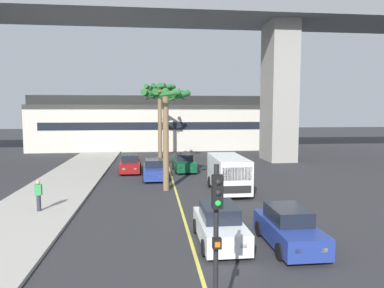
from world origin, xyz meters
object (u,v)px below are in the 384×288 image
at_px(car_queue_second, 289,228).
at_px(car_queue_third, 220,225).
at_px(palm_tree_mid_median, 160,105).
at_px(delivery_van, 228,173).
at_px(palm_tree_far_median, 160,97).
at_px(car_queue_front, 154,170).
at_px(traffic_light_median_near, 217,229).
at_px(palm_tree_near_median, 166,108).
at_px(pedestrian_mid_block, 39,195).
at_px(car_queue_fifth, 130,164).
at_px(car_queue_fourth, 184,163).

bearing_deg(car_queue_second, car_queue_third, 165.90).
bearing_deg(palm_tree_mid_median, delivery_van, -77.32).
distance_m(car_queue_second, palm_tree_far_median, 22.18).
bearing_deg(car_queue_third, delivery_van, 75.67).
relative_size(car_queue_front, car_queue_second, 1.01).
distance_m(car_queue_second, traffic_light_median_near, 7.08).
xyz_separation_m(car_queue_third, traffic_light_median_near, (-1.28, -6.20, 1.99)).
relative_size(palm_tree_near_median, pedestrian_mid_block, 4.26).
bearing_deg(traffic_light_median_near, palm_tree_mid_median, 90.85).
bearing_deg(palm_tree_far_median, pedestrian_mid_block, -114.12).
distance_m(delivery_van, palm_tree_near_median, 6.00).
xyz_separation_m(car_queue_second, pedestrian_mid_block, (-11.33, 5.79, 0.28)).
bearing_deg(palm_tree_far_median, car_queue_third, -84.59).
distance_m(car_queue_third, traffic_light_median_near, 6.64).
height_order(delivery_van, pedestrian_mid_block, delivery_van).
height_order(delivery_van, traffic_light_median_near, traffic_light_median_near).
relative_size(car_queue_second, palm_tree_mid_median, 0.52).
distance_m(car_queue_front, palm_tree_far_median, 8.59).
bearing_deg(pedestrian_mid_block, car_queue_third, -30.63).
bearing_deg(car_queue_second, palm_tree_mid_median, 99.08).
xyz_separation_m(car_queue_second, car_queue_fifth, (-7.30, 18.11, 0.00)).
height_order(palm_tree_far_median, pedestrian_mid_block, palm_tree_far_median).
relative_size(car_queue_front, car_queue_third, 1.01).
bearing_deg(car_queue_second, palm_tree_near_median, 112.89).
xyz_separation_m(car_queue_front, car_queue_fourth, (2.66, 3.35, 0.00)).
bearing_deg(car_queue_fourth, car_queue_fifth, 179.64).
xyz_separation_m(car_queue_front, palm_tree_near_median, (0.77, -4.18, 4.88)).
bearing_deg(palm_tree_near_median, car_queue_second, -67.11).
xyz_separation_m(car_queue_fifth, palm_tree_near_median, (2.84, -7.56, 4.88)).
bearing_deg(delivery_van, pedestrian_mid_block, -160.48).
distance_m(traffic_light_median_near, palm_tree_mid_median, 33.48).
bearing_deg(car_queue_front, traffic_light_median_near, -86.39).
bearing_deg(car_queue_fourth, palm_tree_far_median, 126.13).
xyz_separation_m(car_queue_third, pedestrian_mid_block, (-8.65, 5.12, 0.28)).
bearing_deg(traffic_light_median_near, car_queue_second, 54.49).
distance_m(delivery_van, palm_tree_mid_median, 19.15).
bearing_deg(car_queue_third, palm_tree_mid_median, 93.74).
bearing_deg(traffic_light_median_near, pedestrian_mid_block, 123.08).
xyz_separation_m(car_queue_second, traffic_light_median_near, (-3.95, -5.53, 1.99)).
bearing_deg(delivery_van, car_queue_fifth, 129.39).
relative_size(traffic_light_median_near, palm_tree_far_median, 0.53).
relative_size(traffic_light_median_near, palm_tree_near_median, 0.61).
height_order(car_queue_front, palm_tree_mid_median, palm_tree_mid_median).
height_order(delivery_van, palm_tree_far_median, palm_tree_far_median).
height_order(car_queue_fourth, car_queue_fifth, same).
bearing_deg(car_queue_second, delivery_van, 92.19).
height_order(car_queue_front, traffic_light_median_near, traffic_light_median_near).
bearing_deg(traffic_light_median_near, palm_tree_near_median, 91.81).
distance_m(car_queue_front, car_queue_second, 15.63).
xyz_separation_m(car_queue_front, traffic_light_median_near, (1.28, -20.27, 1.99)).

